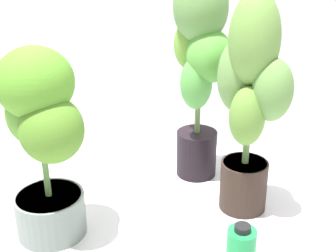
% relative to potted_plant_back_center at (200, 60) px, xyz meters
% --- Properties ---
extents(ground_plane, '(8.00, 8.00, 0.00)m').
position_rel_potted_plant_back_center_xyz_m(ground_plane, '(-0.07, -0.51, -0.55)').
color(ground_plane, silver).
rests_on(ground_plane, ground).
extents(potted_plant_back_center, '(0.35, 0.30, 0.91)m').
position_rel_potted_plant_back_center_xyz_m(potted_plant_back_center, '(0.00, 0.00, 0.00)').
color(potted_plant_back_center, black).
rests_on(potted_plant_back_center, ground).
extents(potted_plant_front_left, '(0.39, 0.35, 0.72)m').
position_rel_potted_plant_back_center_xyz_m(potted_plant_front_left, '(-0.32, -0.65, -0.14)').
color(potted_plant_front_left, slate).
rests_on(potted_plant_front_left, ground).
extents(potted_plant_back_right, '(0.33, 0.27, 0.87)m').
position_rel_potted_plant_back_center_xyz_m(potted_plant_back_right, '(0.28, -0.17, -0.06)').
color(potted_plant_back_right, '#2D2019').
rests_on(potted_plant_back_right, ground).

